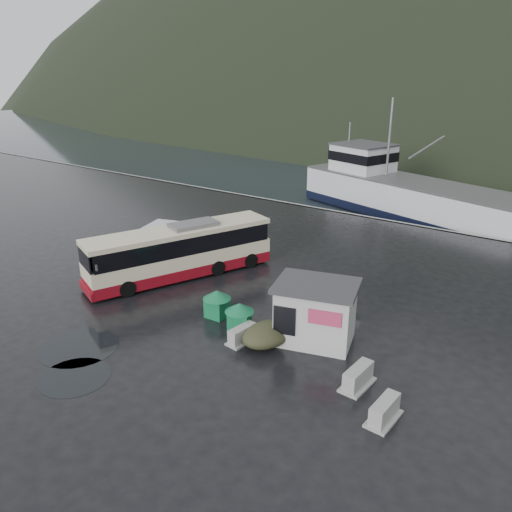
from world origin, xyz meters
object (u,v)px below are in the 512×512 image
Objects in this scene: jersey_barrier_b at (383,420)px; waste_bin_left at (240,330)px; dome_tent at (267,344)px; fishing_trawler at (410,202)px; jersey_barrier_c at (357,386)px; waste_bin_right at (218,316)px; ticket_kiosk at (314,340)px; coach_bus at (182,276)px; white_van at (153,266)px; jersey_barrier_a at (242,342)px.

waste_bin_left is at bearing 165.01° from jersey_barrier_b.
fishing_trawler is at bearing 97.45° from dome_tent.
fishing_trawler is (-3.70, 28.32, 0.00)m from dome_tent.
jersey_barrier_b is 0.96× the size of jersey_barrier_c.
waste_bin_right is 0.83× the size of jersey_barrier_c.
fishing_trawler reaches higher than ticket_kiosk.
waste_bin_left is 0.39× the size of ticket_kiosk.
dome_tent is at bearing -0.65° from coach_bus.
coach_bus is 0.43× the size of fishing_trawler.
coach_bus is 8.02× the size of waste_bin_right.
jersey_barrier_a is (9.91, -3.93, 0.00)m from white_van.
ticket_kiosk is 0.14× the size of fishing_trawler.
coach_bus is 15.53m from jersey_barrier_b.
waste_bin_left is 8.20m from jersey_barrier_b.
jersey_barrier_c is 0.06× the size of fishing_trawler.
ticket_kiosk reaches higher than jersey_barrier_b.
fishing_trawler is (4.76, 24.87, 0.00)m from coach_bus.
fishing_trawler is (-8.27, 28.84, 0.00)m from jersey_barrier_c.
waste_bin_left is (9.15, -3.14, 0.00)m from white_van.
jersey_barrier_b is (9.63, -2.56, 0.00)m from waste_bin_right.
fishing_trawler reaches higher than waste_bin_right.
coach_bus reaches higher than ticket_kiosk.
waste_bin_left is 0.82× the size of jersey_barrier_c.
coach_bus is 7.41× the size of jersey_barrier_a.
jersey_barrier_c is (8.05, -1.27, 0.00)m from waste_bin_right.
jersey_barrier_a is at bearing -46.19° from waste_bin_left.
dome_tent is at bearing 25.55° from jersey_barrier_a.
jersey_barrier_a is 0.06× the size of fishing_trawler.
waste_bin_left is at bearing 133.81° from jersey_barrier_a.
coach_bus is 2.01× the size of white_van.
coach_bus reaches higher than jersey_barrier_a.
jersey_barrier_c is (3.05, -2.04, 0.00)m from ticket_kiosk.
fishing_trawler is (-0.22, 27.57, 0.00)m from waste_bin_right.
coach_bus reaches higher than jersey_barrier_c.
jersey_barrier_c is at bearing -0.44° from jersey_barrier_a.
waste_bin_right reaches higher than jersey_barrier_b.
jersey_barrier_c is at bearing -7.50° from waste_bin_left.
fishing_trawler is at bearing 93.95° from waste_bin_left.
jersey_barrier_c is (15.49, -3.98, 0.00)m from white_van.
coach_bus is at bearing 160.22° from jersey_barrier_b.
white_van is 10.66m from jersey_barrier_a.
white_van is at bearing 162.86° from jersey_barrier_b.
jersey_barrier_a is at bearing -158.12° from ticket_kiosk.
ticket_kiosk is at bearing 146.14° from jersey_barrier_c.
white_van is (-2.46, 0.01, 0.00)m from coach_bus.
dome_tent is at bearing -151.49° from ticket_kiosk.
waste_bin_right reaches higher than dome_tent.
coach_bus is 4.48× the size of dome_tent.
waste_bin_right is at bearing -6.92° from coach_bus.
jersey_barrier_c reaches higher than jersey_barrier_a.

